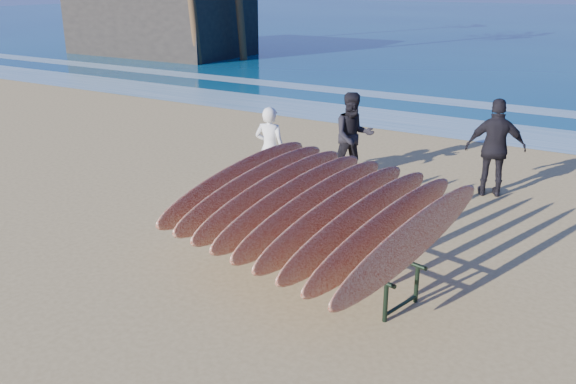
% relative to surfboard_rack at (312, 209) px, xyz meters
% --- Properties ---
extents(ground, '(120.00, 120.00, 0.00)m').
position_rel_surfboard_rack_xyz_m(ground, '(-0.62, -0.41, -0.93)').
color(ground, tan).
rests_on(ground, ground).
extents(foam_near, '(160.00, 160.00, 0.00)m').
position_rel_surfboard_rack_xyz_m(foam_near, '(-0.62, 9.59, -0.93)').
color(foam_near, white).
rests_on(foam_near, ground).
extents(foam_far, '(160.00, 160.00, 0.00)m').
position_rel_surfboard_rack_xyz_m(foam_far, '(-0.62, 13.09, -0.93)').
color(foam_far, white).
rests_on(foam_far, ground).
extents(surfboard_rack, '(3.78, 3.66, 1.54)m').
position_rel_surfboard_rack_xyz_m(surfboard_rack, '(0.00, 0.00, 0.00)').
color(surfboard_rack, black).
rests_on(surfboard_rack, ground).
extents(person_white, '(0.65, 0.49, 1.61)m').
position_rel_surfboard_rack_xyz_m(person_white, '(-2.42, 2.67, -0.13)').
color(person_white, white).
rests_on(person_white, ground).
extents(person_dark_a, '(1.07, 1.06, 1.75)m').
position_rel_surfboard_rack_xyz_m(person_dark_a, '(-1.38, 4.11, -0.06)').
color(person_dark_a, black).
rests_on(person_dark_a, ground).
extents(person_dark_b, '(1.15, 0.78, 1.82)m').
position_rel_surfboard_rack_xyz_m(person_dark_b, '(1.29, 4.55, -0.02)').
color(person_dark_b, black).
rests_on(person_dark_b, ground).
extents(building, '(9.14, 5.08, 4.06)m').
position_rel_surfboard_rack_xyz_m(building, '(-19.58, 18.24, 1.10)').
color(building, '#2D2823').
rests_on(building, ground).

